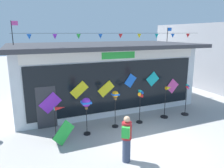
% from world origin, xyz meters
% --- Properties ---
extents(ground_plane, '(80.00, 80.00, 0.00)m').
position_xyz_m(ground_plane, '(0.00, 0.00, 0.00)').
color(ground_plane, '#9E9B99').
extents(kite_shop_building, '(10.59, 5.90, 4.98)m').
position_xyz_m(kite_shop_building, '(-0.11, 5.85, 1.91)').
color(kite_shop_building, silver).
rests_on(kite_shop_building, ground_plane).
extents(wind_spinner_far_left, '(0.62, 0.31, 1.43)m').
position_xyz_m(wind_spinner_far_left, '(-3.45, 2.10, 0.93)').
color(wind_spinner_far_left, black).
rests_on(wind_spinner_far_left, ground_plane).
extents(wind_spinner_left, '(0.40, 0.40, 1.68)m').
position_xyz_m(wind_spinner_left, '(-2.26, 2.00, 1.37)').
color(wind_spinner_left, black).
rests_on(wind_spinner_left, ground_plane).
extents(wind_spinner_center_left, '(0.32, 0.32, 1.78)m').
position_xyz_m(wind_spinner_center_left, '(-0.80, 2.22, 1.40)').
color(wind_spinner_center_left, black).
rests_on(wind_spinner_center_left, ground_plane).
extents(wind_spinner_center_right, '(0.43, 0.32, 1.73)m').
position_xyz_m(wind_spinner_center_right, '(0.52, 2.17, 1.21)').
color(wind_spinner_center_right, black).
rests_on(wind_spinner_center_right, ground_plane).
extents(wind_spinner_right, '(0.57, 0.39, 1.70)m').
position_xyz_m(wind_spinner_right, '(2.18, 2.28, 0.95)').
color(wind_spinner_right, black).
rests_on(wind_spinner_right, ground_plane).
extents(wind_spinner_far_right, '(0.40, 0.40, 1.75)m').
position_xyz_m(wind_spinner_far_right, '(3.36, 2.14, 0.81)').
color(wind_spinner_far_right, black).
rests_on(wind_spinner_far_right, ground_plane).
extents(person_mid_plaza, '(0.44, 0.47, 1.68)m').
position_xyz_m(person_mid_plaza, '(-1.61, -0.55, 0.89)').
color(person_mid_plaza, '#333D56').
rests_on(person_mid_plaza, ground_plane).
extents(display_kite_on_ground, '(0.96, 0.32, 0.96)m').
position_xyz_m(display_kite_on_ground, '(-3.36, 1.55, 0.48)').
color(display_kite_on_ground, green).
rests_on(display_kite_on_ground, ground_plane).
extents(neighbour_building, '(7.12, 9.12, 5.10)m').
position_xyz_m(neighbour_building, '(11.86, 7.67, 2.55)').
color(neighbour_building, '#99999E').
rests_on(neighbour_building, ground_plane).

